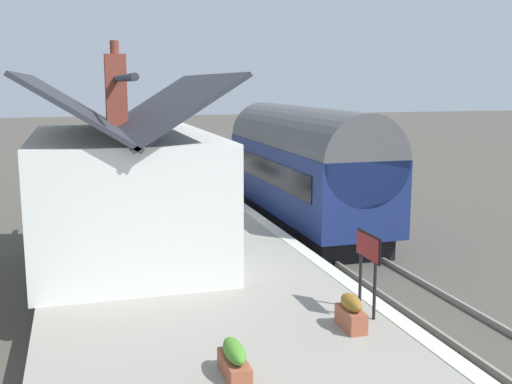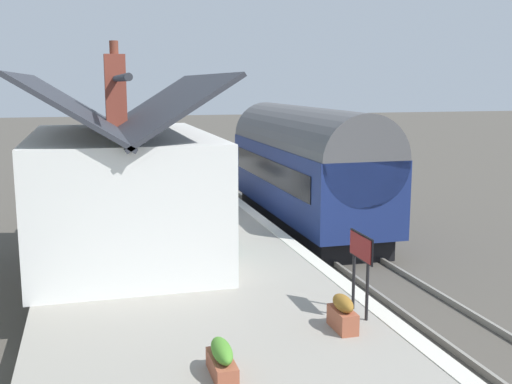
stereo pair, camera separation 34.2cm
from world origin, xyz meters
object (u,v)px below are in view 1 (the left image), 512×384
Objects in this scene: train at (304,167)px; bench_by_lamp at (164,169)px; station_building at (124,189)px; station_sign_board at (368,253)px; bench_near_building at (176,186)px; planter_bench_left at (234,360)px; bench_platform_end at (156,163)px; planter_under_sign at (87,167)px; planter_by_door at (351,313)px.

train is 7.29× the size of bench_by_lamp.
station_sign_board is (-5.69, -4.02, -0.47)m from station_building.
bench_by_lamp is at bearing -2.60° from bench_near_building.
station_sign_board is at bearing -59.57° from planter_bench_left.
bench_by_lamp is (7.41, 3.90, -0.94)m from train.
bench_platform_end reaches higher than planter_under_sign.
bench_by_lamp reaches higher than planter_under_sign.
bench_near_building is at bearing 177.40° from bench_by_lamp.
station_building is at bearing 167.45° from bench_by_lamp.
station_building is 12.20m from bench_by_lamp.
station_sign_board reaches higher than planter_under_sign.
bench_near_building is 13.54m from planter_by_door.
station_building is 5.49× the size of bench_near_building.
station_sign_board reaches higher than planter_bench_left.
station_sign_board is at bearing -45.09° from planter_by_door.
station_building is 7.70m from bench_near_building.
bench_by_lamp is 19.41m from planter_bench_left.
planter_by_door reaches higher than planter_under_sign.
station_sign_board is (1.79, -3.04, 0.92)m from planter_bench_left.
station_building is at bearing 35.22° from station_sign_board.
bench_platform_end is 3.34m from planter_under_sign.
bench_near_building is 1.00× the size of bench_by_lamp.
planter_by_door is at bearing -64.06° from planter_bench_left.
station_building reaches higher than planter_under_sign.
planter_bench_left is (-11.93, 5.56, -1.15)m from train.
train is 11.18× the size of planter_bench_left.
planter_under_sign is (0.89, 3.22, -0.17)m from bench_platform_end.
bench_near_building reaches higher than planter_bench_left.
bench_near_building is (7.21, -2.43, -1.18)m from station_building.
train reaches higher than planter_bench_left.
planter_under_sign is at bearing 34.47° from train.
planter_by_door is (-13.50, -0.99, -0.17)m from bench_near_building.
station_sign_board is (-20.67, -4.71, 0.89)m from planter_under_sign.
bench_by_lamp is 4.56m from planter_under_sign.
bench_platform_end is 0.90× the size of station_sign_board.
train is at bearing -55.76° from station_building.
train is 10.45m from station_sign_board.
bench_by_lamp is (4.65, -0.21, 0.00)m from bench_near_building.
bench_platform_end and bench_by_lamp have the same top height.
bench_near_building is at bearing -5.65° from planter_bench_left.
bench_near_building reaches higher than planter_under_sign.
station_sign_board is (-19.78, -1.49, 0.71)m from bench_platform_end.
bench_platform_end is 6.88m from bench_near_building.
planter_under_sign is at bearing 10.93° from planter_by_door.
station_building reaches higher than bench_near_building.
station_building is at bearing 7.42° from planter_bench_left.
bench_by_lamp reaches higher than planter_by_door.
bench_platform_end is at bearing 4.32° from station_sign_board.
station_building reaches higher than planter_by_door.
planter_by_door is at bearing -177.55° from bench_by_lamp.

